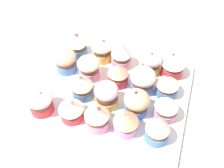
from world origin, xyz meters
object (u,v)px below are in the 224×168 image
object	(u,v)px
baking_tray	(112,93)
cupcake_0	(173,65)
cupcake_5	(167,85)
cupcake_10	(166,107)
cupcake_16	(99,116)
cupcake_4	(77,45)
cupcake_15	(126,122)
cupcake_1	(151,62)
cupcake_18	(40,102)
cupcake_6	(143,80)
cupcake_13	(82,86)
cupcake_12	(106,94)
cupcake_17	(71,109)
cupcake_8	(89,68)
cupcake_7	(118,74)
cupcake_14	(158,129)
cupcake_9	(65,61)
cupcake_2	(121,55)
napkin	(27,58)
cupcake_3	(102,50)
cupcake_11	(136,103)

from	to	relation	value
baking_tray	cupcake_0	bearing A→B (deg)	-140.65
cupcake_0	cupcake_5	distance (cm)	7.57
cupcake_10	cupcake_16	xyz separation A→B (cm)	(14.33, 7.76, 0.59)
cupcake_4	cupcake_15	xyz separation A→B (cm)	(-21.19, 21.49, -0.04)
cupcake_1	cupcake_18	distance (cm)	31.16
cupcake_16	cupcake_18	size ratio (longest dim) A/B	1.26
cupcake_15	cupcake_10	bearing A→B (deg)	-139.27
cupcake_6	cupcake_13	distance (cm)	15.69
baking_tray	cupcake_1	world-z (taller)	cupcake_1
cupcake_12	cupcake_17	world-z (taller)	cupcake_12
cupcake_8	cupcake_16	xyz separation A→B (cm)	(-8.05, 14.43, 0.46)
cupcake_7	cupcake_14	bearing A→B (deg)	134.49
cupcake_6	cupcake_14	world-z (taller)	cupcake_14
cupcake_6	cupcake_4	bearing A→B (deg)	-20.28
cupcake_6	cupcake_10	world-z (taller)	cupcake_6
cupcake_4	cupcake_9	distance (cm)	7.27
cupcake_0	cupcake_14	xyz separation A→B (cm)	(-0.14, 21.57, 0.40)
cupcake_4	cupcake_18	distance (cm)	22.24
cupcake_1	cupcake_13	bearing A→B (deg)	43.36
cupcake_8	cupcake_18	size ratio (longest dim) A/B	1.05
cupcake_2	cupcake_6	bearing A→B (deg)	137.45
cupcake_5	cupcake_8	size ratio (longest dim) A/B	1.00
napkin	baking_tray	bearing A→B (deg)	169.45
cupcake_14	cupcake_8	bearing A→B (deg)	-31.93
cupcake_2	cupcake_5	bearing A→B (deg)	155.40
cupcake_10	cupcake_3	bearing A→B (deg)	-34.07
cupcake_14	cupcake_17	size ratio (longest dim) A/B	1.13
cupcake_7	cupcake_0	bearing A→B (deg)	-149.06
cupcake_1	cupcake_6	world-z (taller)	cupcake_1
cupcake_6	napkin	xyz separation A→B (cm)	(36.28, -2.33, -4.70)
cupcake_12	cupcake_17	bearing A→B (deg)	45.29
cupcake_15	cupcake_16	world-z (taller)	cupcake_16
cupcake_11	cupcake_5	bearing A→B (deg)	-126.66
cupcake_2	cupcake_10	bearing A→B (deg)	138.12
cupcake_6	cupcake_16	xyz separation A→B (cm)	(6.91, 14.24, 0.25)
cupcake_0	napkin	distance (cm)	43.44
cupcake_15	cupcake_18	xyz separation A→B (cm)	(21.46, 0.75, -0.11)
cupcake_6	cupcake_12	distance (cm)	10.55
cupcake_16	napkin	size ratio (longest dim) A/B	0.63
cupcake_13	cupcake_16	size ratio (longest dim) A/B	0.94
cupcake_7	cupcake_8	xyz separation A→B (cm)	(8.23, 0.16, 0.17)
cupcake_7	cupcake_14	size ratio (longest dim) A/B	0.86
cupcake_16	cupcake_7	bearing A→B (deg)	-90.71
cupcake_15	cupcake_5	bearing A→B (deg)	-116.37
cupcake_7	cupcake_9	bearing A→B (deg)	-1.69
cupcake_5	cupcake_13	xyz separation A→B (cm)	(20.56, 7.42, 0.37)
cupcake_16	cupcake_1	bearing A→B (deg)	-109.19
baking_tray	cupcake_6	world-z (taller)	cupcake_6
cupcake_4	napkin	size ratio (longest dim) A/B	0.56
baking_tray	cupcake_10	bearing A→B (deg)	166.93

